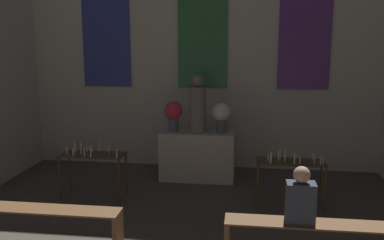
{
  "coord_description": "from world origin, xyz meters",
  "views": [
    {
      "loc": [
        0.95,
        0.68,
        2.76
      ],
      "look_at": [
        0.0,
        7.92,
        1.35
      ],
      "focal_mm": 40.0,
      "sensor_mm": 36.0,
      "label": 1
    }
  ],
  "objects": [
    {
      "name": "altar",
      "position": [
        0.0,
        8.72,
        0.48
      ],
      "size": [
        1.44,
        0.57,
        0.96
      ],
      "color": "#BCB29E",
      "rests_on": "ground_plane"
    },
    {
      "name": "pew_back_left",
      "position": [
        -1.86,
        5.84,
        0.36
      ],
      "size": [
        2.32,
        0.36,
        0.48
      ],
      "color": "brown",
      "rests_on": "ground_plane"
    },
    {
      "name": "statue",
      "position": [
        0.0,
        8.72,
        1.46
      ],
      "size": [
        0.33,
        0.33,
        1.11
      ],
      "color": "slate",
      "rests_on": "altar"
    },
    {
      "name": "flower_vase_left",
      "position": [
        -0.47,
        8.72,
        1.31
      ],
      "size": [
        0.35,
        0.35,
        0.58
      ],
      "color": "#4C5666",
      "rests_on": "altar"
    },
    {
      "name": "wall_back",
      "position": [
        0.0,
        9.66,
        2.72
      ],
      "size": [
        7.58,
        0.16,
        5.38
      ],
      "color": "beige",
      "rests_on": "ground_plane"
    },
    {
      "name": "person_seated",
      "position": [
        1.64,
        5.84,
        0.8
      ],
      "size": [
        0.36,
        0.24,
        0.73
      ],
      "color": "#383D47",
      "rests_on": "pew_back_right"
    },
    {
      "name": "pew_back_right",
      "position": [
        1.86,
        5.84,
        0.36
      ],
      "size": [
        2.32,
        0.36,
        0.48
      ],
      "color": "brown",
      "rests_on": "ground_plane"
    },
    {
      "name": "candle_rack_right",
      "position": [
        1.68,
        7.5,
        0.68
      ],
      "size": [
        1.11,
        0.47,
        0.98
      ],
      "color": "#473823",
      "rests_on": "ground_plane"
    },
    {
      "name": "candle_rack_left",
      "position": [
        -1.68,
        7.5,
        0.68
      ],
      "size": [
        1.11,
        0.47,
        0.99
      ],
      "color": "#473823",
      "rests_on": "ground_plane"
    },
    {
      "name": "flower_vase_right",
      "position": [
        0.47,
        8.72,
        1.31
      ],
      "size": [
        0.35,
        0.35,
        0.58
      ],
      "color": "#4C5666",
      "rests_on": "altar"
    }
  ]
}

